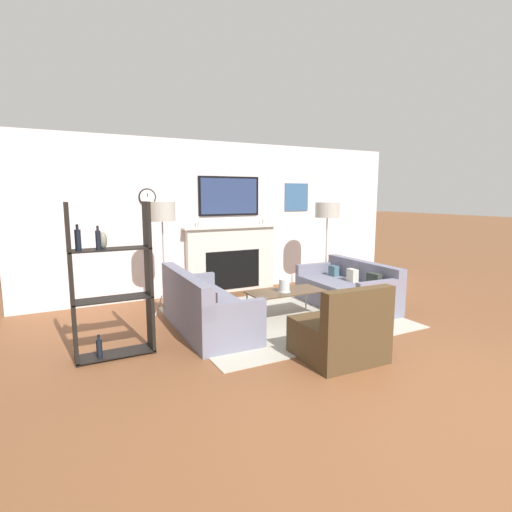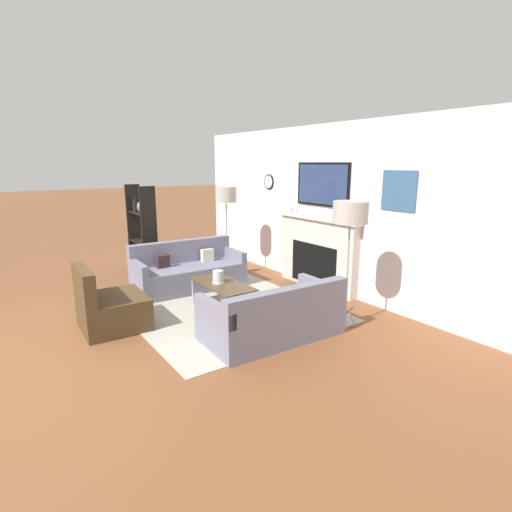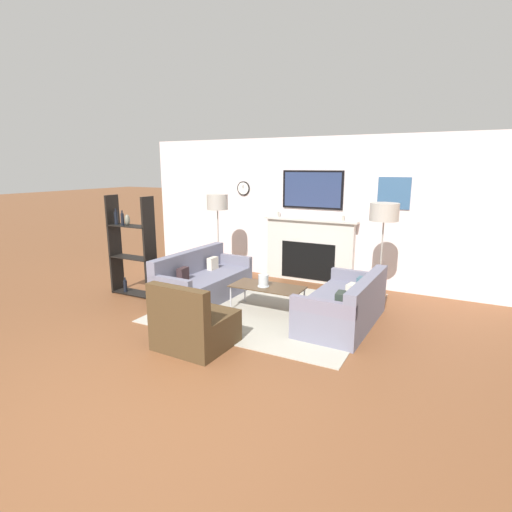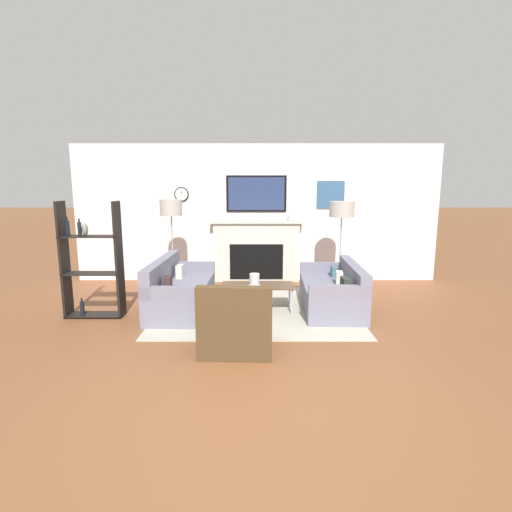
# 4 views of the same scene
# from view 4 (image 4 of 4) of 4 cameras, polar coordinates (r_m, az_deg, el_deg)

# --- Properties ---
(ground_plane) EXTENTS (60.00, 60.00, 0.00)m
(ground_plane) POSITION_cam_4_polar(r_m,az_deg,el_deg) (3.75, 0.03, -20.77)
(ground_plane) COLOR brown
(fireplace_wall) EXTENTS (7.22, 0.28, 2.70)m
(fireplace_wall) POSITION_cam_4_polar(r_m,az_deg,el_deg) (7.96, -0.03, 5.08)
(fireplace_wall) COLOR silver
(fireplace_wall) RESTS_ON ground_plane
(area_rug) EXTENTS (3.01, 2.64, 0.01)m
(area_rug) POSITION_cam_4_polar(r_m,az_deg,el_deg) (6.31, -0.03, -7.53)
(area_rug) COLOR #ADA899
(area_rug) RESTS_ON ground_plane
(couch_left) EXTENTS (0.83, 1.84, 0.79)m
(couch_left) POSITION_cam_4_polar(r_m,az_deg,el_deg) (6.35, -11.01, -5.04)
(couch_left) COLOR slate
(couch_left) RESTS_ON ground_plane
(couch_right) EXTENTS (0.90, 1.70, 0.72)m
(couch_right) POSITION_cam_4_polar(r_m,az_deg,el_deg) (6.35, 10.90, -5.18)
(couch_right) COLOR slate
(couch_right) RESTS_ON ground_plane
(armchair) EXTENTS (0.86, 0.82, 0.84)m
(armchair) POSITION_cam_4_polar(r_m,az_deg,el_deg) (4.75, -2.91, -10.21)
(armchair) COLOR #49351E
(armchair) RESTS_ON ground_plane
(coffee_table) EXTENTS (1.11, 0.53, 0.40)m
(coffee_table) POSITION_cam_4_polar(r_m,az_deg,el_deg) (6.17, 0.12, -4.39)
(coffee_table) COLOR #4C3823
(coffee_table) RESTS_ON ground_plane
(hurricane_candle) EXTENTS (0.18, 0.18, 0.19)m
(hurricane_candle) POSITION_cam_4_polar(r_m,az_deg,el_deg) (6.11, -0.32, -3.50)
(hurricane_candle) COLOR silver
(hurricane_candle) RESTS_ON coffee_table
(floor_lamp_left) EXTENTS (0.38, 0.38, 1.68)m
(floor_lamp_left) POSITION_cam_4_polar(r_m,az_deg,el_deg) (7.12, -12.15, 6.60)
(floor_lamp_left) COLOR #9E998E
(floor_lamp_left) RESTS_ON ground_plane
(floor_lamp_right) EXTENTS (0.43, 0.43, 1.64)m
(floor_lamp_right) POSITION_cam_4_polar(r_m,az_deg,el_deg) (7.12, 12.06, 6.40)
(floor_lamp_right) COLOR #9E998E
(floor_lamp_right) RESTS_ON ground_plane
(shelf_unit) EXTENTS (0.83, 0.28, 1.70)m
(shelf_unit) POSITION_cam_4_polar(r_m,az_deg,el_deg) (6.25, -22.60, -0.86)
(shelf_unit) COLOR black
(shelf_unit) RESTS_ON ground_plane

